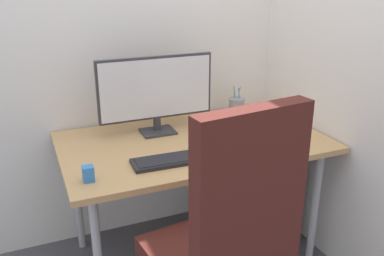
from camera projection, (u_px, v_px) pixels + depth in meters
The scene contains 12 objects.
ground_plane at pixel (193, 252), 2.47m from camera, with size 8.00×8.00×0.00m, color #4C4C51.
wall_back at pixel (163, 0), 2.36m from camera, with size 3.20×0.04×2.80m, color white.
wall_side_right at pixel (353, 5), 2.01m from camera, with size 0.04×2.64×2.80m, color white.
desk at pixel (193, 150), 2.24m from camera, with size 1.38×0.81×0.71m.
office_chair at pixel (226, 243), 1.54m from camera, with size 0.64×0.64×1.17m.
filing_cabinet at pixel (249, 191), 2.60m from camera, with size 0.42×0.47×0.54m.
monitor at pixel (156, 90), 2.24m from camera, with size 0.63×0.15×0.42m.
keyboard at pixel (180, 159), 1.97m from camera, with size 0.46×0.15×0.02m.
mouse at pixel (240, 143), 2.13m from camera, with size 0.06×0.09×0.04m, color gray.
pen_holder at pixel (236, 107), 2.57m from camera, with size 0.10×0.10×0.18m.
notebook at pixel (288, 126), 2.39m from camera, with size 0.10×0.18×0.02m, color silver.
desk_clamp_accessory at pixel (88, 174), 1.77m from camera, with size 0.05×0.05×0.07m, color #337FD8.
Camera 1 is at (-0.80, -1.89, 1.55)m, focal length 39.26 mm.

